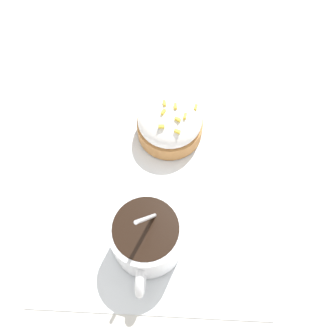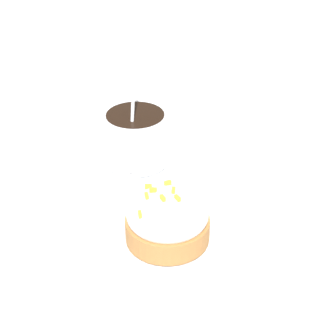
{
  "view_description": "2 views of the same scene",
  "coord_description": "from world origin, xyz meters",
  "views": [
    {
      "loc": [
        0.19,
        0.04,
        0.45
      ],
      "look_at": [
        -0.01,
        0.01,
        0.03
      ],
      "focal_mm": 42.0,
      "sensor_mm": 36.0,
      "label": 1
    },
    {
      "loc": [
        -0.49,
        0.14,
        0.37
      ],
      "look_at": [
        0.0,
        -0.02,
        0.03
      ],
      "focal_mm": 60.0,
      "sensor_mm": 36.0,
      "label": 2
    }
  ],
  "objects": [
    {
      "name": "frosted_pastry",
      "position": [
        -0.08,
        0.01,
        0.03
      ],
      "size": [
        0.08,
        0.08,
        0.06
      ],
      "color": "#B2753D",
      "rests_on": "paper_napkin"
    },
    {
      "name": "paper_napkin",
      "position": [
        0.0,
        0.0,
        0.0
      ],
      "size": [
        0.32,
        0.29,
        0.0
      ],
      "color": "white",
      "rests_on": "ground_plane"
    },
    {
      "name": "coffee_cup",
      "position": [
        0.08,
        0.0,
        0.04
      ],
      "size": [
        0.11,
        0.08,
        0.12
      ],
      "color": "white",
      "rests_on": "paper_napkin"
    },
    {
      "name": "ground_plane",
      "position": [
        0.0,
        0.0,
        0.0
      ],
      "size": [
        3.0,
        3.0,
        0.0
      ],
      "primitive_type": "plane",
      "color": "silver"
    }
  ]
}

